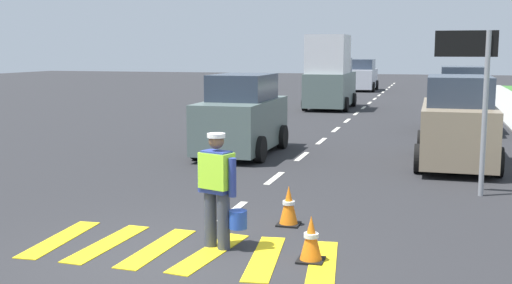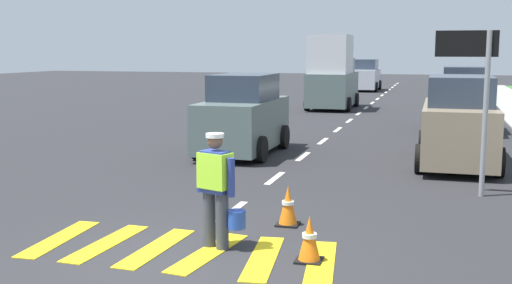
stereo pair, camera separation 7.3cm
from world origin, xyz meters
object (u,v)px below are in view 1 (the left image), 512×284
Objects in this scene: lane_direction_sign at (474,72)px; car_parked_curbside at (457,124)px; delivery_truck at (330,76)px; traffic_cone_far at (289,206)px; road_worker at (218,185)px; car_oncoming_third at (363,76)px; traffic_cone_near at (311,239)px; car_parked_far at (461,101)px; car_oncoming_lead at (242,117)px.

car_parked_curbside is at bearing 92.28° from lane_direction_sign.
traffic_cone_far is at bearing -82.56° from delivery_truck.
delivery_truck is (-1.99, 22.04, 0.68)m from road_worker.
lane_direction_sign is at bearing -80.06° from car_oncoming_third.
car_parked_curbside is at bearing 75.47° from traffic_cone_near.
car_parked_far reaches higher than road_worker.
traffic_cone_near is (-2.23, -4.73, -2.09)m from lane_direction_sign.
road_worker is at bearing -86.87° from car_oncoming_third.
traffic_cone_near is 22.53m from delivery_truck.
traffic_cone_near is at bearing -99.21° from car_parked_far.
road_worker is at bearing -104.42° from car_parked_far.
traffic_cone_near is at bearing -115.24° from lane_direction_sign.
car_parked_curbside is 7.00m from car_parked_far.
lane_direction_sign is at bearing -87.72° from car_parked_curbside.
traffic_cone_far is at bearing -85.61° from car_oncoming_third.
car_parked_far is at bearing 75.58° from road_worker.
traffic_cone_far is at bearing -113.39° from car_parked_curbside.
lane_direction_sign reaches higher than traffic_cone_far.
car_oncoming_lead is at bearing -90.30° from car_oncoming_third.
lane_direction_sign is 4.72m from traffic_cone_far.
car_parked_far is (5.83, -21.65, 0.03)m from car_oncoming_third.
delivery_truck is 1.08× the size of car_parked_curbside.
lane_direction_sign is 5.05× the size of traffic_cone_near.
car_parked_curbside is 1.09× the size of car_parked_far.
car_oncoming_lead is 1.01× the size of car_parked_far.
road_worker is 15.37m from car_parked_far.
delivery_truck is at bearing 107.75° from lane_direction_sign.
traffic_cone_near is 15.29m from car_parked_far.
traffic_cone_far reaches higher than traffic_cone_near.
car_parked_far is (3.13, 13.42, 0.73)m from traffic_cone_far.
delivery_truck is 1.07× the size of car_oncoming_third.
road_worker is 0.39× the size of car_oncoming_third.
delivery_truck reaches higher than car_parked_far.
car_parked_far is at bearing 76.86° from traffic_cone_far.
road_worker is 22.14m from delivery_truck.
car_parked_curbside is (3.48, 7.89, 0.10)m from road_worker.
car_oncoming_third is (-5.61, 32.00, -1.39)m from lane_direction_sign.
car_parked_far reaches higher than car_oncoming_lead.
lane_direction_sign is 10.44m from car_parked_far.
road_worker is 2.55× the size of traffic_cone_far.
delivery_truck reaches higher than road_worker.
traffic_cone_far is 20.79m from delivery_truck.
car_oncoming_lead is 9.03m from car_parked_far.
car_parked_far is (3.83, 14.88, 0.12)m from road_worker.
car_oncoming_lead is (-5.76, 3.57, -1.40)m from lane_direction_sign.
road_worker is 0.43× the size of car_parked_far.
traffic_cone_far is at bearing 112.59° from traffic_cone_near.
traffic_cone_near is 8.38m from car_parked_curbside.
car_oncoming_lead is 0.92× the size of car_parked_curbside.
car_oncoming_lead reaches higher than traffic_cone_near.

